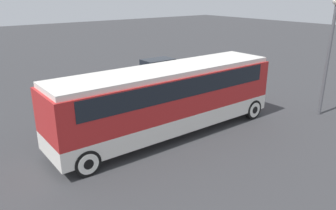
% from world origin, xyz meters
% --- Properties ---
extents(ground_plane, '(120.00, 120.00, 0.00)m').
position_xyz_m(ground_plane, '(0.00, 0.00, 0.00)').
color(ground_plane, '#38383A').
extents(tour_bus, '(11.28, 2.66, 3.23)m').
position_xyz_m(tour_bus, '(0.10, 0.00, 1.94)').
color(tour_bus, silver).
rests_on(tour_bus, ground_plane).
extents(parked_car_near, '(4.78, 1.81, 1.41)m').
position_xyz_m(parked_car_near, '(0.88, 6.31, 0.70)').
color(parked_car_near, maroon).
rests_on(parked_car_near, ground_plane).
extents(parked_car_mid, '(4.68, 1.84, 1.47)m').
position_xyz_m(parked_car_mid, '(6.13, 9.07, 0.73)').
color(parked_car_mid, black).
rests_on(parked_car_mid, ground_plane).
extents(lamp_post, '(0.44, 0.44, 6.24)m').
position_xyz_m(lamp_post, '(8.27, -3.03, 4.04)').
color(lamp_post, '#515156').
rests_on(lamp_post, ground_plane).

